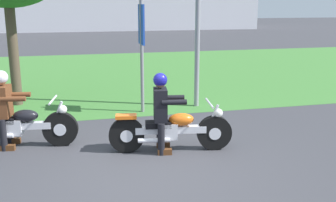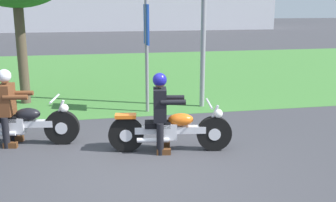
# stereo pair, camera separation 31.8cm
# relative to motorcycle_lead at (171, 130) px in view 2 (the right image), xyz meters

# --- Properties ---
(ground) EXTENTS (120.00, 120.00, 0.00)m
(ground) POSITION_rel_motorcycle_lead_xyz_m (-0.66, -0.84, -0.38)
(ground) COLOR #38383D
(grass_verge) EXTENTS (60.00, 12.00, 0.01)m
(grass_verge) POSITION_rel_motorcycle_lead_xyz_m (-0.66, 8.28, -0.38)
(grass_verge) COLOR #3D7533
(grass_verge) RESTS_ON ground
(motorcycle_lead) EXTENTS (2.14, 0.69, 0.86)m
(motorcycle_lead) POSITION_rel_motorcycle_lead_xyz_m (0.00, 0.00, 0.00)
(motorcycle_lead) COLOR black
(motorcycle_lead) RESTS_ON ground
(rider_lead) EXTENTS (0.60, 0.52, 1.39)m
(rider_lead) POSITION_rel_motorcycle_lead_xyz_m (-0.17, 0.03, 0.43)
(rider_lead) COLOR black
(rider_lead) RESTS_ON ground
(motorcycle_follow) EXTENTS (2.17, 0.69, 0.87)m
(motorcycle_follow) POSITION_rel_motorcycle_lead_xyz_m (-2.63, 0.87, 0.01)
(motorcycle_follow) COLOR black
(motorcycle_follow) RESTS_ON ground
(rider_follow) EXTENTS (0.60, 0.52, 1.39)m
(rider_follow) POSITION_rel_motorcycle_lead_xyz_m (-2.79, 0.90, 0.43)
(rider_follow) COLOR black
(rider_follow) RESTS_ON ground
(sign_banner) EXTENTS (0.08, 0.60, 2.60)m
(sign_banner) POSITION_rel_motorcycle_lead_xyz_m (0.00, 2.70, 1.34)
(sign_banner) COLOR gray
(sign_banner) RESTS_ON ground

